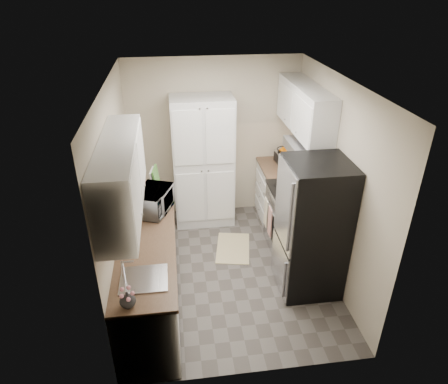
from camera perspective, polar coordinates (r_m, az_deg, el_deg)
The scene contains 16 objects.
ground at distance 5.47m, azimuth 0.65°, elevation -11.00°, with size 3.20×3.20×0.00m, color #56514C.
room_shell at distance 4.60m, azimuth 0.55°, elevation 4.76°, with size 2.64×3.24×2.52m.
pantry_cabinet at distance 6.04m, azimuth -2.99°, elevation 4.22°, with size 0.90×0.55×2.00m, color silver.
base_cabinet_left at distance 4.83m, azimuth -10.48°, elevation -11.00°, with size 0.60×2.30×0.88m, color silver.
countertop_left at distance 4.56m, azimuth -10.98°, elevation -6.52°, with size 0.63×2.33×0.04m, color brown.
base_cabinet_right at distance 6.37m, azimuth 7.96°, elevation -0.28°, with size 0.60×0.80×0.88m, color silver.
countertop_right at distance 6.17m, azimuth 8.24°, elevation 3.47°, with size 0.63×0.83×0.04m, color brown.
electric_range at distance 5.69m, azimuth 9.88°, elevation -3.79°, with size 0.71×0.78×1.13m.
refrigerator at distance 4.85m, azimuth 12.52°, elevation -5.07°, with size 0.70×0.72×1.70m, color #B7B7BC.
microwave at distance 4.93m, azimuth -10.01°, elevation -1.23°, with size 0.53×0.36×0.29m, color #A9A9AD.
wine_bottle at distance 5.20m, azimuth -11.32°, elevation 0.26°, with size 0.07×0.07×0.29m, color black.
flower_vase at distance 3.69m, azimuth -13.61°, elevation -14.70°, with size 0.14×0.14×0.15m, color silver.
cutting_board at distance 5.37m, azimuth -9.60°, elevation 1.72°, with size 0.02×0.28×0.34m, color #458533.
toaster_oven at distance 6.22m, azimuth 8.75°, elevation 4.81°, with size 0.26×0.33×0.19m, color #A6A7AA.
fruit_basket at distance 6.14m, azimuth 8.75°, elevation 5.98°, with size 0.25×0.25×0.11m, color orange, non-canonical shape.
kitchen_mat at distance 5.84m, azimuth 1.30°, elevation -7.99°, with size 0.46×0.74×0.01m, color beige.
Camera 1 is at (-0.63, -4.18, 3.47)m, focal length 32.00 mm.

